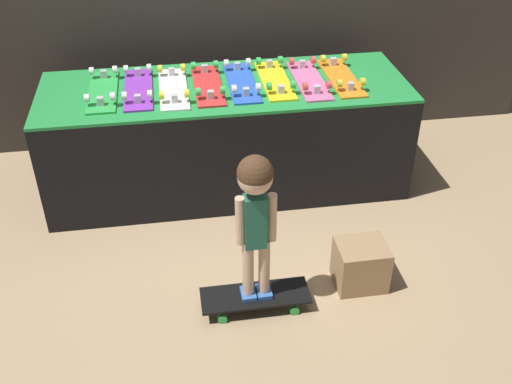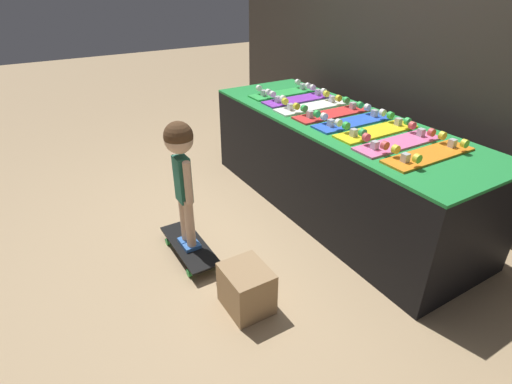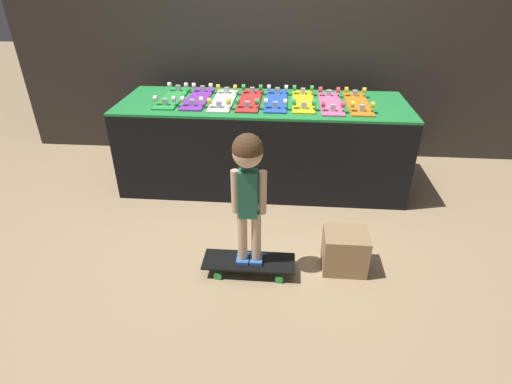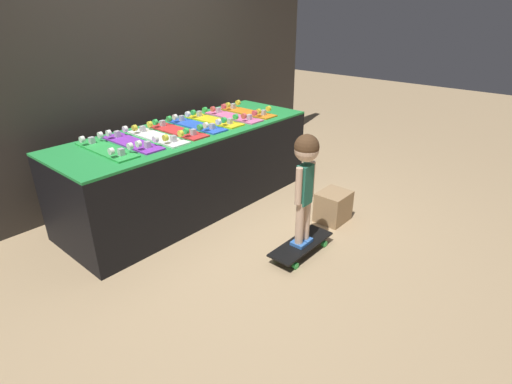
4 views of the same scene
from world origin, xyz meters
TOP-DOWN VIEW (x-y plane):
  - ground_plane at (0.00, 0.00)m, footprint 16.00×16.00m
  - back_wall at (0.00, 1.29)m, footprint 5.20×0.10m
  - display_rack at (0.00, 0.53)m, footprint 2.47×0.85m
  - skateboard_green_on_rack at (-0.80, 0.55)m, footprint 0.19×0.65m
  - skateboard_purple_on_rack at (-0.57, 0.55)m, footprint 0.19×0.65m
  - skateboard_white_on_rack at (-0.34, 0.52)m, footprint 0.19×0.65m
  - skateboard_red_on_rack at (-0.11, 0.54)m, footprint 0.19×0.65m
  - skateboard_blue_on_rack at (0.11, 0.54)m, footprint 0.19×0.65m
  - skateboard_yellow_on_rack at (0.34, 0.55)m, footprint 0.19×0.65m
  - skateboard_pink_on_rack at (0.57, 0.51)m, footprint 0.19×0.65m
  - skateboard_orange_on_rack at (0.80, 0.52)m, footprint 0.19×0.65m
  - skateboard_on_floor at (0.00, -0.76)m, footprint 0.61×0.21m
  - child at (0.00, -0.76)m, footprint 0.21×0.18m
  - storage_box at (0.63, -0.67)m, footprint 0.29×0.25m

SIDE VIEW (x-z plane):
  - ground_plane at x=0.00m, z-range 0.00..0.00m
  - skateboard_on_floor at x=0.00m, z-range 0.03..0.12m
  - storage_box at x=0.63m, z-range 0.00..0.28m
  - display_rack at x=0.00m, z-range 0.00..0.77m
  - child at x=0.00m, z-range 0.27..1.16m
  - skateboard_green_on_rack at x=-0.80m, z-range 0.74..0.83m
  - skateboard_purple_on_rack at x=-0.57m, z-range 0.74..0.83m
  - skateboard_white_on_rack at x=-0.34m, z-range 0.74..0.83m
  - skateboard_red_on_rack at x=-0.11m, z-range 0.74..0.83m
  - skateboard_blue_on_rack at x=0.11m, z-range 0.74..0.83m
  - skateboard_yellow_on_rack at x=0.34m, z-range 0.74..0.83m
  - skateboard_pink_on_rack at x=0.57m, z-range 0.74..0.83m
  - skateboard_orange_on_rack at x=0.80m, z-range 0.74..0.83m
  - back_wall at x=0.00m, z-range 0.00..2.74m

